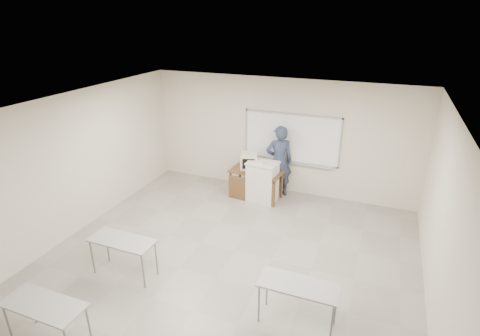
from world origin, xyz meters
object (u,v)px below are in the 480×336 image
at_px(laptop, 263,167).
at_px(mouse, 261,174).
at_px(podium, 262,182).
at_px(crt_monitor, 249,161).
at_px(keyboard, 256,163).
at_px(instructor_desk, 255,180).
at_px(presenter, 279,161).
at_px(whiteboard, 291,139).

xyz_separation_m(laptop, mouse, (0.07, -0.35, -0.03)).
distance_m(podium, crt_monitor, 0.65).
bearing_deg(keyboard, podium, 34.49).
bearing_deg(instructor_desk, mouse, -19.57).
bearing_deg(instructor_desk, laptop, 69.20).
height_order(crt_monitor, keyboard, crt_monitor).
distance_m(instructor_desk, crt_monitor, 0.54).
relative_size(laptop, presenter, 0.17).
height_order(whiteboard, mouse, whiteboard).
bearing_deg(podium, instructor_desk, -171.94).
relative_size(whiteboard, instructor_desk, 1.88).
relative_size(mouse, keyboard, 0.25).
height_order(podium, laptop, podium).
height_order(laptop, keyboard, keyboard).
bearing_deg(whiteboard, laptop, -138.18).
relative_size(whiteboard, keyboard, 5.80).
xyz_separation_m(whiteboard, keyboard, (-0.65, -0.89, -0.42)).
bearing_deg(laptop, mouse, -66.88).
distance_m(crt_monitor, laptop, 0.40).
bearing_deg(mouse, presenter, 67.97).
distance_m(laptop, keyboard, 0.46).
bearing_deg(mouse, instructor_desk, 159.33).
height_order(instructor_desk, presenter, presenter).
xyz_separation_m(mouse, presenter, (0.28, 0.58, 0.17)).
distance_m(keyboard, presenter, 0.74).
bearing_deg(mouse, keyboard, -168.84).
bearing_deg(presenter, whiteboard, -154.36).
bearing_deg(laptop, whiteboard, 53.13).
height_order(whiteboard, keyboard, whiteboard).
bearing_deg(instructor_desk, crt_monitor, 141.41).
height_order(podium, crt_monitor, crt_monitor).
xyz_separation_m(laptop, keyboard, (-0.08, -0.37, 0.25)).
relative_size(podium, crt_monitor, 2.23).
bearing_deg(crt_monitor, laptop, -12.14).
relative_size(podium, presenter, 0.56).
bearing_deg(crt_monitor, mouse, -52.42).
xyz_separation_m(podium, keyboard, (-0.15, -0.12, 0.53)).
relative_size(crt_monitor, mouse, 4.32).
bearing_deg(presenter, crt_monitor, -7.57).
distance_m(crt_monitor, presenter, 0.77).
bearing_deg(presenter, laptop, 5.78).
height_order(instructor_desk, crt_monitor, crt_monitor).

